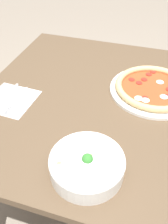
{
  "coord_description": "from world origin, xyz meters",
  "views": [
    {
      "loc": [
        -0.04,
        0.76,
        1.35
      ],
      "look_at": [
        0.16,
        0.12,
        0.76
      ],
      "focal_mm": 40.0,
      "sensor_mm": 36.0,
      "label": 1
    }
  ],
  "objects_px": {
    "fork": "(17,100)",
    "knife": "(6,97)",
    "pizza": "(153,88)",
    "bowl": "(87,165)"
  },
  "relations": [
    {
      "from": "pizza",
      "to": "bowl",
      "type": "xyz_separation_m",
      "value": [
        0.14,
        0.45,
        0.02
      ]
    },
    {
      "from": "pizza",
      "to": "fork",
      "type": "height_order",
      "value": "pizza"
    },
    {
      "from": "knife",
      "to": "pizza",
      "type": "bearing_deg",
      "value": 110.91
    },
    {
      "from": "fork",
      "to": "knife",
      "type": "distance_m",
      "value": 0.05
    },
    {
      "from": "pizza",
      "to": "knife",
      "type": "distance_m",
      "value": 0.59
    },
    {
      "from": "fork",
      "to": "knife",
      "type": "xyz_separation_m",
      "value": [
        0.05,
        -0.01,
        -0.0
      ]
    },
    {
      "from": "bowl",
      "to": "knife",
      "type": "xyz_separation_m",
      "value": [
        0.41,
        -0.24,
        -0.03
      ]
    },
    {
      "from": "fork",
      "to": "knife",
      "type": "bearing_deg",
      "value": -98.04
    },
    {
      "from": "pizza",
      "to": "bowl",
      "type": "relative_size",
      "value": 1.61
    },
    {
      "from": "knife",
      "to": "bowl",
      "type": "bearing_deg",
      "value": 59.03
    }
  ]
}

